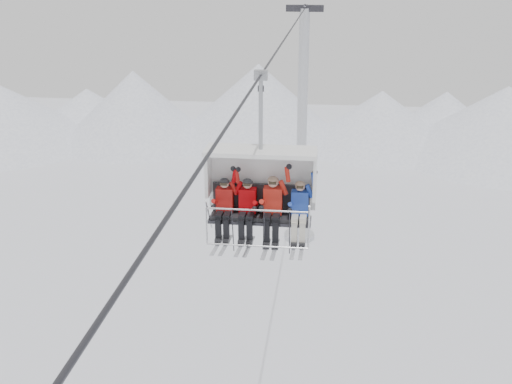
# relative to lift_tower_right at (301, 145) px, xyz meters

# --- Properties ---
(ridgeline) EXTENTS (72.00, 21.00, 7.00)m
(ridgeline) POSITION_rel_lift_tower_right_xyz_m (-1.58, 20.05, -2.94)
(ridgeline) COLOR white
(ridgeline) RESTS_ON ground
(lift_tower_right) EXTENTS (2.00, 1.80, 13.48)m
(lift_tower_right) POSITION_rel_lift_tower_right_xyz_m (0.00, 0.00, 0.00)
(lift_tower_right) COLOR #B9BBC1
(lift_tower_right) RESTS_ON ground
(haul_cable) EXTENTS (0.06, 50.00, 0.06)m
(haul_cable) POSITION_rel_lift_tower_right_xyz_m (0.00, -22.00, 7.52)
(haul_cable) COLOR #2B2B30
(haul_cable) RESTS_ON lift_tower_left
(chairlift_carrier) EXTENTS (2.60, 1.17, 3.98)m
(chairlift_carrier) POSITION_rel_lift_tower_right_xyz_m (0.00, -20.95, 4.94)
(chairlift_carrier) COLOR black
(chairlift_carrier) RESTS_ON haul_cable
(skier_far_left) EXTENTS (0.40, 1.69, 1.60)m
(skier_far_left) POSITION_rel_lift_tower_right_xyz_m (-0.85, -21.27, 4.42)
(skier_far_left) COLOR #B21512
(skier_far_left) RESTS_ON chairlift_carrier
(skier_center_left) EXTENTS (0.41, 1.69, 1.62)m
(skier_center_left) POSITION_rel_lift_tower_right_xyz_m (-0.30, -21.27, 4.43)
(skier_center_left) COLOR #B10207
(skier_center_left) RESTS_ON chairlift_carrier
(skier_center_right) EXTENTS (0.44, 1.69, 1.73)m
(skier_center_right) POSITION_rel_lift_tower_right_xyz_m (0.30, -21.26, 4.46)
(skier_center_right) COLOR red
(skier_center_right) RESTS_ON chairlift_carrier
(skier_far_right) EXTENTS (0.40, 1.69, 1.60)m
(skier_far_right) POSITION_rel_lift_tower_right_xyz_m (0.94, -21.27, 4.42)
(skier_far_right) COLOR #2243AF
(skier_far_right) RESTS_ON chairlift_carrier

